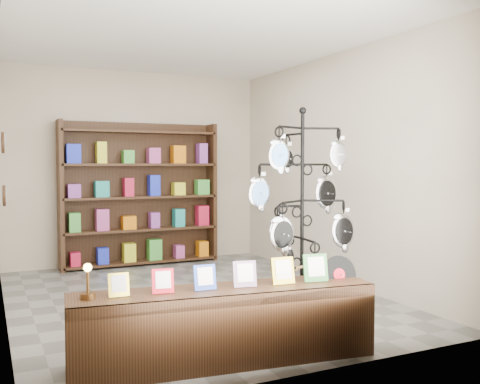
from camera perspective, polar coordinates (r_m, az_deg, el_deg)
name	(u,v)px	position (r m, az deg, el deg)	size (l,w,h in m)	color
ground	(193,297)	(6.38, -5.07, -11.15)	(5.00, 5.00, 0.00)	slate
room_envelope	(192,139)	(6.20, -5.15, 5.68)	(5.00, 5.00, 5.00)	#C1B49B
display_tree	(302,201)	(5.08, 6.65, -0.96)	(1.07, 0.90, 2.09)	black
front_shelf	(225,325)	(4.32, -1.60, -13.99)	(2.43, 0.78, 0.85)	black
back_shelving	(140,198)	(8.40, -10.59, -0.67)	(2.42, 0.36, 2.20)	black
wall_clocks	(3,169)	(6.61, -23.92, 2.23)	(0.03, 0.24, 0.84)	black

